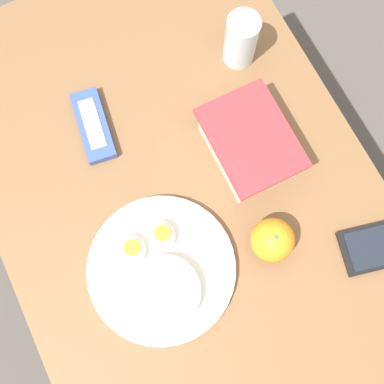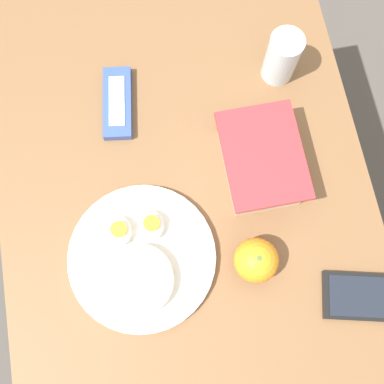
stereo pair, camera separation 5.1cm
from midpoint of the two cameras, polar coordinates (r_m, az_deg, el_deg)
The scene contains 8 objects.
ground_plane at distance 1.55m, azimuth 0.68°, elevation -7.89°, with size 10.00×10.00×0.00m, color #4C4742.
table at distance 0.93m, azimuth 1.12°, elevation -4.00°, with size 1.08×0.67×0.76m.
food_container at distance 0.80m, azimuth 10.41°, elevation 3.52°, with size 0.18×0.13×0.08m.
orange_fruit at distance 0.76m, azimuth 10.04°, elevation -8.79°, with size 0.07×0.07×0.07m.
rice_plate at distance 0.77m, azimuth -4.49°, elevation -8.90°, with size 0.25×0.25×0.05m.
candy_bar at distance 0.86m, azimuth -7.76°, elevation 10.92°, with size 0.15×0.07×0.02m.
cell_phone at distance 0.84m, azimuth 22.20°, elevation -12.42°, with size 0.11×0.14×0.01m.
drinking_glass at distance 0.86m, azimuth 13.05°, elevation 16.11°, with size 0.06×0.06×0.11m.
Camera 2 is at (0.16, -0.02, 1.54)m, focal length 42.00 mm.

